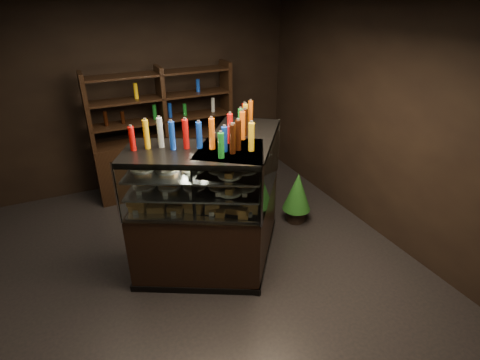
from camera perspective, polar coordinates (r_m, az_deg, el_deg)
name	(u,v)px	position (r m, az deg, el deg)	size (l,w,h in m)	color
ground	(196,262)	(4.74, -6.74, -12.31)	(5.00, 5.00, 0.00)	black
room_shell	(185,108)	(3.83, -8.32, 10.83)	(5.02, 5.02, 3.01)	black
display_case	(220,226)	(4.41, -3.07, -7.09)	(2.12, 1.59, 1.57)	black
food_display	(219,176)	(4.07, -3.25, 0.64)	(1.70, 1.15, 0.48)	gold
bottles_top	(217,130)	(3.88, -3.51, 7.55)	(1.53, 1.01, 0.30)	yellow
potted_conifer	(298,191)	(5.28, 8.76, -1.65)	(0.40, 0.40, 0.85)	black
back_shelving	(166,154)	(6.20, -11.14, 3.90)	(2.21, 0.46, 2.00)	black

